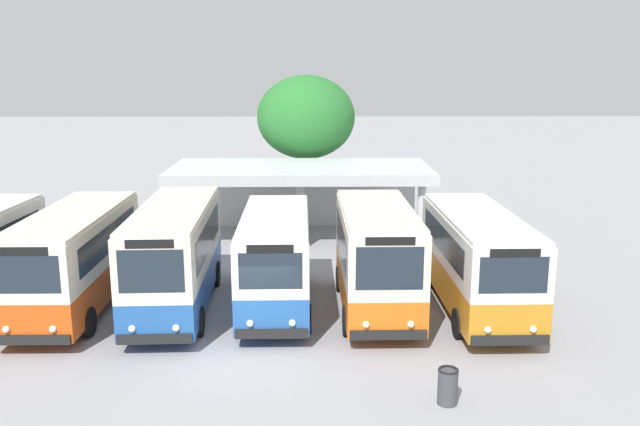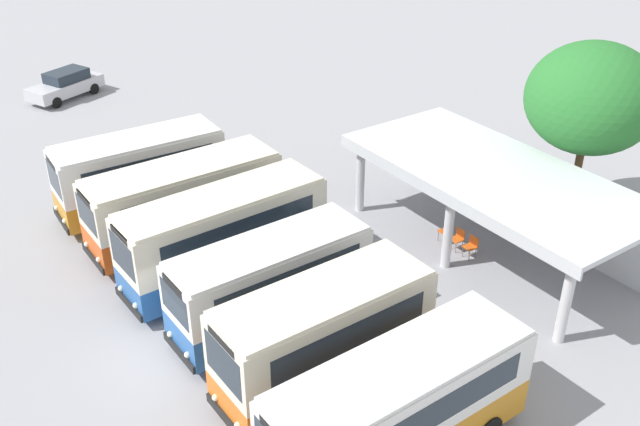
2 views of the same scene
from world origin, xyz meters
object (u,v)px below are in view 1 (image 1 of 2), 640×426
(city_bus_second_in_row, at_px, (75,256))
(city_bus_fifth_blue, at_px, (377,255))
(city_bus_fourth_amber, at_px, (275,257))
(city_bus_far_end_green, at_px, (477,258))
(waiting_chair_end_by_column, at_px, (272,231))
(waiting_chair_second_from_end, at_px, (287,232))
(city_bus_middle_cream, at_px, (175,253))
(waiting_chair_middle_seat, at_px, (302,231))
(litter_bin_apron, at_px, (448,386))

(city_bus_second_in_row, xyz_separation_m, city_bus_fifth_blue, (9.89, -0.31, 0.10))
(city_bus_fourth_amber, xyz_separation_m, city_bus_far_end_green, (6.60, -0.16, 0.01))
(city_bus_second_in_row, distance_m, waiting_chair_end_by_column, 10.41)
(city_bus_second_in_row, distance_m, city_bus_far_end_green, 13.20)
(city_bus_fifth_blue, bearing_deg, city_bus_far_end_green, 0.83)
(waiting_chair_second_from_end, bearing_deg, waiting_chair_end_by_column, 175.11)
(city_bus_fourth_amber, relative_size, city_bus_far_end_green, 0.90)
(waiting_chair_end_by_column, bearing_deg, city_bus_fifth_blue, -65.80)
(city_bus_fourth_amber, height_order, waiting_chair_end_by_column, city_bus_fourth_amber)
(city_bus_second_in_row, xyz_separation_m, waiting_chair_second_from_end, (6.66, 8.38, -1.29))
(city_bus_middle_cream, bearing_deg, city_bus_fourth_amber, -1.44)
(waiting_chair_end_by_column, xyz_separation_m, waiting_chair_middle_seat, (1.39, -0.03, 0.00))
(waiting_chair_middle_seat, xyz_separation_m, litter_bin_apron, (3.67, -14.93, -0.07))
(city_bus_second_in_row, height_order, city_bus_fifth_blue, city_bus_fifth_blue)
(city_bus_fourth_amber, relative_size, litter_bin_apron, 7.58)
(city_bus_fifth_blue, distance_m, litter_bin_apron, 6.48)
(city_bus_fifth_blue, relative_size, litter_bin_apron, 7.41)
(waiting_chair_second_from_end, xyz_separation_m, litter_bin_apron, (4.37, -14.90, -0.07))
(city_bus_second_in_row, distance_m, waiting_chair_second_from_end, 10.78)
(city_bus_fourth_amber, height_order, waiting_chair_middle_seat, city_bus_fourth_amber)
(waiting_chair_end_by_column, distance_m, litter_bin_apron, 15.79)
(city_bus_far_end_green, bearing_deg, city_bus_second_in_row, 178.85)
(city_bus_second_in_row, xyz_separation_m, city_bus_middle_cream, (3.30, -0.02, 0.10))
(waiting_chair_second_from_end, bearing_deg, litter_bin_apron, -73.65)
(city_bus_second_in_row, distance_m, city_bus_middle_cream, 3.30)
(city_bus_second_in_row, xyz_separation_m, city_bus_fourth_amber, (6.60, -0.10, -0.03))
(city_bus_fifth_blue, xyz_separation_m, city_bus_far_end_green, (3.30, 0.05, -0.11))
(city_bus_middle_cream, height_order, litter_bin_apron, city_bus_middle_cream)
(city_bus_second_in_row, relative_size, waiting_chair_middle_seat, 8.98)
(city_bus_fifth_blue, height_order, litter_bin_apron, city_bus_fifth_blue)
(city_bus_middle_cream, xyz_separation_m, litter_bin_apron, (7.73, -6.50, -1.45))
(waiting_chair_second_from_end, bearing_deg, city_bus_far_end_green, -52.91)
(city_bus_middle_cream, distance_m, waiting_chair_middle_seat, 9.46)
(waiting_chair_end_by_column, relative_size, waiting_chair_middle_seat, 1.00)
(waiting_chair_end_by_column, bearing_deg, city_bus_far_end_green, -50.28)
(city_bus_fifth_blue, distance_m, waiting_chair_middle_seat, 9.19)
(city_bus_far_end_green, relative_size, litter_bin_apron, 8.42)
(city_bus_middle_cream, distance_m, waiting_chair_end_by_column, 8.98)
(waiting_chair_end_by_column, distance_m, waiting_chair_middle_seat, 1.39)
(city_bus_fourth_amber, bearing_deg, city_bus_far_end_green, -1.40)
(waiting_chair_end_by_column, relative_size, waiting_chair_second_from_end, 1.00)
(city_bus_far_end_green, bearing_deg, waiting_chair_second_from_end, 127.09)
(city_bus_second_in_row, bearing_deg, waiting_chair_middle_seat, 48.83)
(city_bus_fourth_amber, bearing_deg, waiting_chair_second_from_end, 89.59)
(city_bus_second_in_row, bearing_deg, city_bus_fifth_blue, -1.81)
(city_bus_middle_cream, height_order, waiting_chair_second_from_end, city_bus_middle_cream)
(city_bus_far_end_green, distance_m, waiting_chair_second_from_end, 10.91)
(city_bus_far_end_green, height_order, waiting_chair_middle_seat, city_bus_far_end_green)
(city_bus_fifth_blue, distance_m, waiting_chair_second_from_end, 9.38)
(city_bus_far_end_green, height_order, waiting_chair_end_by_column, city_bus_far_end_green)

